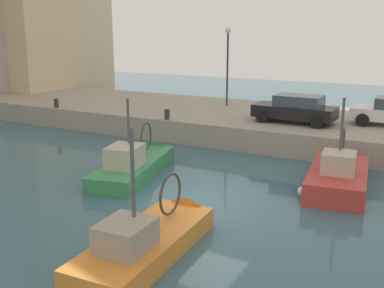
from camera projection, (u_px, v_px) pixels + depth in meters
The scene contains 9 objects.
water_surface at pixel (205, 204), 15.93m from camera, with size 80.00×80.00×0.00m, color #386070.
quay_wall at pixel (298, 127), 25.60m from camera, with size 9.00×56.00×1.20m, color #9E9384.
fishing_boat_green at pixel (137, 169), 19.53m from camera, with size 6.54×3.16×4.09m.
fishing_boat_orange at pixel (153, 245), 12.65m from camera, with size 5.90×2.08×4.41m.
fishing_boat_red at pixel (338, 183), 17.79m from camera, with size 5.66×2.59×4.44m.
parked_car_black at pixel (296, 109), 23.62m from camera, with size 2.09×4.21×1.44m.
mooring_bollard_mid at pixel (167, 114), 24.61m from camera, with size 0.28×0.28×0.55m, color #2D2D33.
mooring_bollard_north at pixel (56, 103), 28.30m from camera, with size 0.28×0.28×0.55m, color #2D2D33.
quay_streetlamp at pixel (228, 54), 28.26m from camera, with size 0.36×0.36×4.83m.
Camera 1 is at (-13.37, -6.70, 5.90)m, focal length 42.96 mm.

